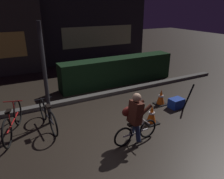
{
  "coord_description": "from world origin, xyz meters",
  "views": [
    {
      "loc": [
        -2.28,
        -4.11,
        3.02
      ],
      "look_at": [
        0.2,
        0.6,
        0.9
      ],
      "focal_mm": 34.08,
      "sensor_mm": 36.0,
      "label": 1
    }
  ],
  "objects_px": {
    "traffic_cone_near": "(152,115)",
    "blue_crate": "(176,103)",
    "parked_bike_left_mid": "(13,122)",
    "closed_umbrella": "(188,97)",
    "street_post": "(45,76)",
    "cyclist": "(135,118)",
    "parked_bike_center_left": "(48,116)",
    "traffic_cone_far": "(161,97)"
  },
  "relations": [
    {
      "from": "parked_bike_center_left",
      "to": "closed_umbrella",
      "type": "distance_m",
      "value": 4.15
    },
    {
      "from": "parked_bike_left_mid",
      "to": "traffic_cone_far",
      "type": "xyz_separation_m",
      "value": [
        4.37,
        -0.35,
        -0.11
      ]
    },
    {
      "from": "traffic_cone_near",
      "to": "parked_bike_center_left",
      "type": "bearing_deg",
      "value": 156.61
    },
    {
      "from": "traffic_cone_near",
      "to": "closed_umbrella",
      "type": "height_order",
      "value": "closed_umbrella"
    },
    {
      "from": "parked_bike_center_left",
      "to": "blue_crate",
      "type": "height_order",
      "value": "parked_bike_center_left"
    },
    {
      "from": "traffic_cone_near",
      "to": "blue_crate",
      "type": "distance_m",
      "value": 1.35
    },
    {
      "from": "blue_crate",
      "to": "closed_umbrella",
      "type": "xyz_separation_m",
      "value": [
        0.22,
        -0.25,
        0.26
      ]
    },
    {
      "from": "street_post",
      "to": "blue_crate",
      "type": "bearing_deg",
      "value": -13.56
    },
    {
      "from": "parked_bike_center_left",
      "to": "cyclist",
      "type": "relative_size",
      "value": 1.28
    },
    {
      "from": "parked_bike_left_mid",
      "to": "traffic_cone_near",
      "type": "height_order",
      "value": "parked_bike_left_mid"
    },
    {
      "from": "blue_crate",
      "to": "parked_bike_left_mid",
      "type": "bearing_deg",
      "value": 170.69
    },
    {
      "from": "parked_bike_center_left",
      "to": "traffic_cone_near",
      "type": "xyz_separation_m",
      "value": [
        2.54,
        -1.1,
        -0.08
      ]
    },
    {
      "from": "street_post",
      "to": "parked_bike_left_mid",
      "type": "bearing_deg",
      "value": -171.49
    },
    {
      "from": "street_post",
      "to": "traffic_cone_far",
      "type": "distance_m",
      "value": 3.66
    },
    {
      "from": "traffic_cone_near",
      "to": "traffic_cone_far",
      "type": "distance_m",
      "value": 1.29
    },
    {
      "from": "street_post",
      "to": "blue_crate",
      "type": "distance_m",
      "value": 4.02
    },
    {
      "from": "street_post",
      "to": "traffic_cone_near",
      "type": "relative_size",
      "value": 5.05
    },
    {
      "from": "parked_bike_left_mid",
      "to": "traffic_cone_near",
      "type": "relative_size",
      "value": 3.07
    },
    {
      "from": "parked_bike_center_left",
      "to": "closed_umbrella",
      "type": "relative_size",
      "value": 1.87
    },
    {
      "from": "traffic_cone_near",
      "to": "street_post",
      "type": "bearing_deg",
      "value": 152.04
    },
    {
      "from": "closed_umbrella",
      "to": "traffic_cone_far",
      "type": "bearing_deg",
      "value": 139.37
    },
    {
      "from": "cyclist",
      "to": "parked_bike_center_left",
      "type": "bearing_deg",
      "value": 134.02
    },
    {
      "from": "street_post",
      "to": "parked_bike_center_left",
      "type": "relative_size",
      "value": 1.69
    },
    {
      "from": "traffic_cone_near",
      "to": "closed_umbrella",
      "type": "bearing_deg",
      "value": 5.7
    },
    {
      "from": "parked_bike_center_left",
      "to": "street_post",
      "type": "bearing_deg",
      "value": -28.12
    },
    {
      "from": "traffic_cone_far",
      "to": "parked_bike_left_mid",
      "type": "bearing_deg",
      "value": 175.47
    },
    {
      "from": "parked_bike_left_mid",
      "to": "cyclist",
      "type": "relative_size",
      "value": 1.31
    },
    {
      "from": "parked_bike_left_mid",
      "to": "parked_bike_center_left",
      "type": "xyz_separation_m",
      "value": [
        0.83,
        -0.06,
        -0.02
      ]
    },
    {
      "from": "blue_crate",
      "to": "cyclist",
      "type": "relative_size",
      "value": 0.35
    },
    {
      "from": "parked_bike_left_mid",
      "to": "cyclist",
      "type": "xyz_separation_m",
      "value": [
        2.48,
        -1.66,
        0.27
      ]
    },
    {
      "from": "traffic_cone_far",
      "to": "blue_crate",
      "type": "distance_m",
      "value": 0.51
    },
    {
      "from": "street_post",
      "to": "closed_umbrella",
      "type": "relative_size",
      "value": 3.17
    },
    {
      "from": "traffic_cone_far",
      "to": "closed_umbrella",
      "type": "distance_m",
      "value": 0.85
    },
    {
      "from": "cyclist",
      "to": "traffic_cone_far",
      "type": "bearing_deg",
      "value": 32.65
    },
    {
      "from": "blue_crate",
      "to": "closed_umbrella",
      "type": "bearing_deg",
      "value": -48.66
    },
    {
      "from": "cyclist",
      "to": "closed_umbrella",
      "type": "relative_size",
      "value": 1.47
    },
    {
      "from": "traffic_cone_far",
      "to": "street_post",
      "type": "bearing_deg",
      "value": 172.01
    },
    {
      "from": "street_post",
      "to": "traffic_cone_far",
      "type": "height_order",
      "value": "street_post"
    },
    {
      "from": "closed_umbrella",
      "to": "parked_bike_center_left",
      "type": "bearing_deg",
      "value": 179.35
    },
    {
      "from": "street_post",
      "to": "cyclist",
      "type": "relative_size",
      "value": 2.16
    },
    {
      "from": "parked_bike_center_left",
      "to": "traffic_cone_near",
      "type": "bearing_deg",
      "value": -117.59
    },
    {
      "from": "traffic_cone_near",
      "to": "blue_crate",
      "type": "relative_size",
      "value": 1.21
    }
  ]
}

